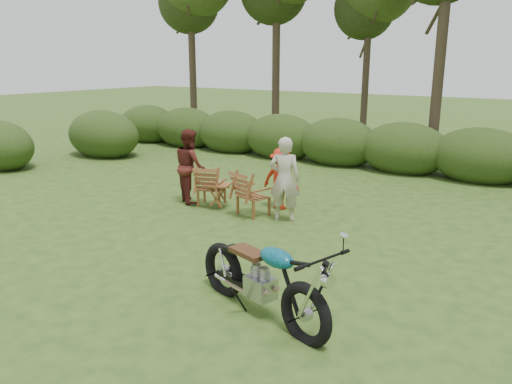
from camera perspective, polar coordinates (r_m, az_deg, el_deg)
The scene contains 10 objects.
ground at distance 7.04m, azimuth -6.59°, elevation -10.99°, with size 80.00×80.00×0.00m, color #284918.
tree_line at distance 15.01m, azimuth 20.29°, elevation 16.87°, with size 22.52×11.62×8.14m.
motorcycle at distance 6.40m, azimuth 0.50°, elevation -13.69°, with size 2.19×0.84×1.25m, color #0D8CAB, non-canonical shape.
lawn_chair_right at distance 10.18m, azimuth -0.30°, elevation -2.61°, with size 0.63×0.63×0.91m, color #5E3217, non-canonical shape.
lawn_chair_left at distance 10.90m, azimuth -5.06°, elevation -1.49°, with size 0.60×0.60×0.88m, color brown, non-canonical shape.
side_table at distance 10.59m, azimuth -4.34°, elevation -0.47°, with size 0.51×0.43×0.53m, color brown, non-canonical shape.
cup at distance 10.47m, azimuth -4.45°, elevation 1.10°, with size 0.12×0.12×0.09m, color beige.
adult_a at distance 9.86m, azimuth 3.21°, elevation -3.21°, with size 0.60×0.40×1.66m, color #B9AF98.
adult_b at distance 11.23m, azimuth -7.40°, elevation -1.06°, with size 0.79×0.61×1.62m, color #501C16.
child at distance 10.62m, azimuth 2.81°, elevation -1.88°, with size 0.84×0.48×1.30m, color red.
Camera 1 is at (4.12, -4.82, 3.06)m, focal length 35.00 mm.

